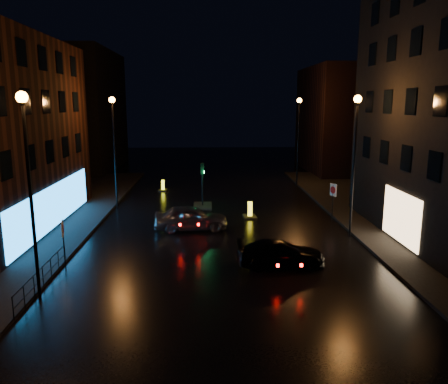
{
  "coord_description": "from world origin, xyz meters",
  "views": [
    {
      "loc": [
        -0.82,
        -19.12,
        7.94
      ],
      "look_at": [
        0.15,
        5.94,
        2.8
      ],
      "focal_mm": 35.0,
      "sensor_mm": 36.0,
      "label": 1
    }
  ],
  "objects_px": {
    "silver_hatchback": "(191,218)",
    "road_sign_left": "(63,232)",
    "traffic_signal": "(203,200)",
    "bollard_near": "(250,214)",
    "road_sign_right": "(333,193)",
    "dark_sedan": "(281,253)",
    "bollard_far": "(163,188)"
  },
  "relations": [
    {
      "from": "silver_hatchback",
      "to": "road_sign_left",
      "type": "distance_m",
      "value": 8.6
    },
    {
      "from": "traffic_signal",
      "to": "bollard_near",
      "type": "bearing_deg",
      "value": -45.32
    },
    {
      "from": "road_sign_left",
      "to": "road_sign_right",
      "type": "bearing_deg",
      "value": 14.34
    },
    {
      "from": "traffic_signal",
      "to": "dark_sedan",
      "type": "distance_m",
      "value": 13.32
    },
    {
      "from": "dark_sedan",
      "to": "road_sign_left",
      "type": "distance_m",
      "value": 10.74
    },
    {
      "from": "bollard_far",
      "to": "road_sign_right",
      "type": "height_order",
      "value": "road_sign_right"
    },
    {
      "from": "dark_sedan",
      "to": "traffic_signal",
      "type": "bearing_deg",
      "value": 14.36
    },
    {
      "from": "road_sign_right",
      "to": "bollard_near",
      "type": "bearing_deg",
      "value": -34.69
    },
    {
      "from": "traffic_signal",
      "to": "bollard_far",
      "type": "height_order",
      "value": "traffic_signal"
    },
    {
      "from": "dark_sedan",
      "to": "road_sign_left",
      "type": "height_order",
      "value": "road_sign_left"
    },
    {
      "from": "road_sign_left",
      "to": "silver_hatchback",
      "type": "bearing_deg",
      "value": 32.7
    },
    {
      "from": "traffic_signal",
      "to": "bollard_far",
      "type": "xyz_separation_m",
      "value": [
        -3.7,
        6.45,
        -0.29
      ]
    },
    {
      "from": "silver_hatchback",
      "to": "bollard_near",
      "type": "relative_size",
      "value": 3.42
    },
    {
      "from": "traffic_signal",
      "to": "dark_sedan",
      "type": "height_order",
      "value": "traffic_signal"
    },
    {
      "from": "silver_hatchback",
      "to": "bollard_far",
      "type": "bearing_deg",
      "value": 10.19
    },
    {
      "from": "bollard_far",
      "to": "road_sign_left",
      "type": "distance_m",
      "value": 19.11
    },
    {
      "from": "road_sign_right",
      "to": "dark_sedan",
      "type": "bearing_deg",
      "value": 35.18
    },
    {
      "from": "traffic_signal",
      "to": "bollard_far",
      "type": "distance_m",
      "value": 7.44
    },
    {
      "from": "silver_hatchback",
      "to": "dark_sedan",
      "type": "relative_size",
      "value": 1.06
    },
    {
      "from": "bollard_far",
      "to": "traffic_signal",
      "type": "bearing_deg",
      "value": -56.29
    },
    {
      "from": "bollard_far",
      "to": "road_sign_right",
      "type": "relative_size",
      "value": 0.46
    },
    {
      "from": "bollard_near",
      "to": "bollard_far",
      "type": "distance_m",
      "value": 12.12
    },
    {
      "from": "traffic_signal",
      "to": "bollard_far",
      "type": "relative_size",
      "value": 2.92
    },
    {
      "from": "traffic_signal",
      "to": "dark_sedan",
      "type": "xyz_separation_m",
      "value": [
        3.98,
        -12.71,
        0.13
      ]
    },
    {
      "from": "traffic_signal",
      "to": "road_sign_left",
      "type": "bearing_deg",
      "value": -118.45
    },
    {
      "from": "silver_hatchback",
      "to": "bollard_far",
      "type": "height_order",
      "value": "silver_hatchback"
    },
    {
      "from": "road_sign_right",
      "to": "traffic_signal",
      "type": "bearing_deg",
      "value": -50.53
    },
    {
      "from": "silver_hatchback",
      "to": "road_sign_right",
      "type": "bearing_deg",
      "value": -82.3
    },
    {
      "from": "bollard_near",
      "to": "road_sign_right",
      "type": "relative_size",
      "value": 0.53
    },
    {
      "from": "silver_hatchback",
      "to": "road_sign_left",
      "type": "height_order",
      "value": "road_sign_left"
    },
    {
      "from": "silver_hatchback",
      "to": "bollard_near",
      "type": "xyz_separation_m",
      "value": [
        4.04,
        2.89,
        -0.54
      ]
    },
    {
      "from": "dark_sedan",
      "to": "bollard_far",
      "type": "relative_size",
      "value": 3.71
    }
  ]
}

